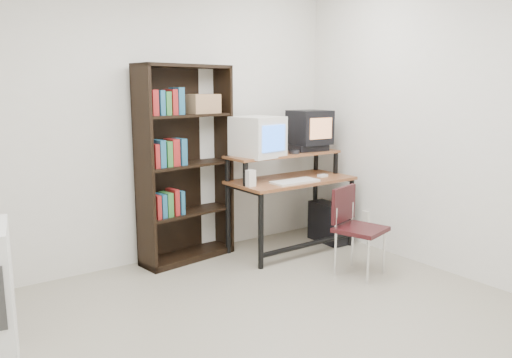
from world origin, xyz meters
TOP-DOWN VIEW (x-y plane):
  - floor at (0.00, 0.00)m, footprint 4.00×4.00m
  - back_wall at (0.00, 2.00)m, footprint 4.00×0.01m
  - right_wall at (2.00, 0.00)m, footprint 0.01×4.00m
  - computer_desk at (1.25, 1.50)m, footprint 1.26×0.65m
  - crt_monitor at (0.92, 1.60)m, footprint 0.48×0.49m
  - vcr at (1.58, 1.62)m, footprint 0.38×0.29m
  - crt_tv at (1.61, 1.63)m, footprint 0.39×0.39m
  - cd_spindle at (1.31, 1.52)m, footprint 0.13×0.13m
  - keyboard at (1.15, 1.31)m, footprint 0.47×0.21m
  - mousepad at (1.60, 1.40)m, footprint 0.24×0.21m
  - mouse at (1.58, 1.39)m, footprint 0.10×0.07m
  - desk_speaker at (0.69, 1.40)m, footprint 0.08×0.08m
  - pc_tower at (1.74, 1.45)m, footprint 0.22×0.46m
  - school_chair at (1.28, 0.63)m, footprint 0.48×0.48m
  - bookshelf at (0.24, 1.86)m, footprint 0.96×0.43m
  - wall_outlet at (1.99, 1.15)m, footprint 0.02×0.08m

SIDE VIEW (x-z plane):
  - floor at x=0.00m, z-range -0.01..0.00m
  - pc_tower at x=1.74m, z-range 0.00..0.42m
  - wall_outlet at x=1.99m, z-range 0.24..0.36m
  - school_chair at x=1.28m, z-range 0.09..0.86m
  - computer_desk at x=1.25m, z-range 0.20..1.19m
  - mousepad at x=1.60m, z-range 0.72..0.73m
  - keyboard at x=1.15m, z-range 0.72..0.75m
  - mouse at x=1.58m, z-range 0.73..0.76m
  - desk_speaker at x=0.69m, z-range 0.72..0.89m
  - bookshelf at x=0.24m, z-range 0.02..1.87m
  - cd_spindle at x=1.31m, z-range 0.97..1.02m
  - vcr at x=1.58m, z-range 0.97..1.05m
  - crt_monitor at x=0.92m, z-range 0.97..1.36m
  - crt_tv at x=1.61m, z-range 1.05..1.40m
  - back_wall at x=0.00m, z-range 0.00..2.60m
  - right_wall at x=2.00m, z-range 0.00..2.60m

